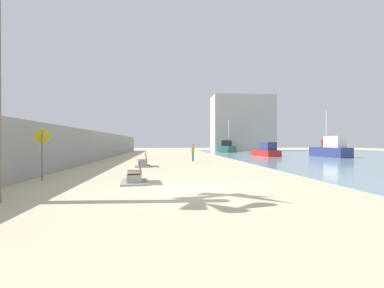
{
  "coord_description": "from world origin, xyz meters",
  "views": [
    {
      "loc": [
        -0.9,
        -10.65,
        1.75
      ],
      "look_at": [
        1.77,
        16.94,
        1.58
      ],
      "focal_mm": 27.12,
      "sensor_mm": 36.0,
      "label": 1
    }
  ],
  "objects_px": {
    "pedestrian_sign": "(42,147)",
    "boat_far_right": "(326,149)",
    "bench_far": "(143,163)",
    "boat_mid_bay": "(228,148)",
    "bench_near": "(135,177)",
    "person_walking": "(193,151)",
    "boat_far_left": "(331,149)",
    "boat_outer": "(266,151)"
  },
  "relations": [
    {
      "from": "bench_far",
      "to": "boat_mid_bay",
      "type": "height_order",
      "value": "boat_mid_bay"
    },
    {
      "from": "boat_outer",
      "to": "boat_mid_bay",
      "type": "bearing_deg",
      "value": 95.75
    },
    {
      "from": "person_walking",
      "to": "boat_mid_bay",
      "type": "distance_m",
      "value": 24.64
    },
    {
      "from": "bench_far",
      "to": "boat_mid_bay",
      "type": "distance_m",
      "value": 31.17
    },
    {
      "from": "bench_near",
      "to": "bench_far",
      "type": "distance_m",
      "value": 8.41
    },
    {
      "from": "pedestrian_sign",
      "to": "boat_far_left",
      "type": "bearing_deg",
      "value": 36.1
    },
    {
      "from": "bench_near",
      "to": "pedestrian_sign",
      "type": "relative_size",
      "value": 0.9
    },
    {
      "from": "boat_far_right",
      "to": "pedestrian_sign",
      "type": "distance_m",
      "value": 36.55
    },
    {
      "from": "person_walking",
      "to": "boat_far_right",
      "type": "bearing_deg",
      "value": 30.01
    },
    {
      "from": "boat_far_right",
      "to": "boat_far_left",
      "type": "distance_m",
      "value": 6.71
    },
    {
      "from": "bench_near",
      "to": "boat_mid_bay",
      "type": "height_order",
      "value": "boat_mid_bay"
    },
    {
      "from": "bench_far",
      "to": "pedestrian_sign",
      "type": "distance_m",
      "value": 8.48
    },
    {
      "from": "boat_outer",
      "to": "pedestrian_sign",
      "type": "height_order",
      "value": "pedestrian_sign"
    },
    {
      "from": "boat_outer",
      "to": "boat_far_right",
      "type": "distance_m",
      "value": 10.0
    },
    {
      "from": "person_walking",
      "to": "boat_outer",
      "type": "relative_size",
      "value": 0.35
    },
    {
      "from": "boat_mid_bay",
      "to": "boat_far_left",
      "type": "height_order",
      "value": "boat_mid_bay"
    },
    {
      "from": "bench_near",
      "to": "bench_far",
      "type": "height_order",
      "value": "same"
    },
    {
      "from": "boat_far_left",
      "to": "pedestrian_sign",
      "type": "xyz_separation_m",
      "value": [
        -24.62,
        -17.96,
        0.61
      ]
    },
    {
      "from": "bench_near",
      "to": "boat_outer",
      "type": "distance_m",
      "value": 25.98
    },
    {
      "from": "bench_far",
      "to": "person_walking",
      "type": "relative_size",
      "value": 1.35
    },
    {
      "from": "boat_far_right",
      "to": "boat_mid_bay",
      "type": "distance_m",
      "value": 16.24
    },
    {
      "from": "boat_mid_bay",
      "to": "boat_far_left",
      "type": "xyz_separation_m",
      "value": [
        8.08,
        -17.94,
        0.1
      ]
    },
    {
      "from": "boat_mid_bay",
      "to": "bench_near",
      "type": "bearing_deg",
      "value": -108.43
    },
    {
      "from": "pedestrian_sign",
      "to": "bench_far",
      "type": "bearing_deg",
      "value": 61.6
    },
    {
      "from": "boat_far_right",
      "to": "boat_far_left",
      "type": "relative_size",
      "value": 1.3
    },
    {
      "from": "boat_far_right",
      "to": "pedestrian_sign",
      "type": "xyz_separation_m",
      "value": [
        -27.58,
        -23.98,
        0.72
      ]
    },
    {
      "from": "pedestrian_sign",
      "to": "boat_far_right",
      "type": "bearing_deg",
      "value": 41.01
    },
    {
      "from": "bench_near",
      "to": "boat_far_left",
      "type": "relative_size",
      "value": 0.38
    },
    {
      "from": "boat_mid_bay",
      "to": "pedestrian_sign",
      "type": "distance_m",
      "value": 39.53
    },
    {
      "from": "bench_far",
      "to": "boat_far_right",
      "type": "bearing_deg",
      "value": 35.15
    },
    {
      "from": "person_walking",
      "to": "boat_far_right",
      "type": "xyz_separation_m",
      "value": [
        19.46,
        11.24,
        -0.14
      ]
    },
    {
      "from": "bench_near",
      "to": "boat_far_left",
      "type": "distance_m",
      "value": 27.87
    },
    {
      "from": "bench_far",
      "to": "boat_far_right",
      "type": "distance_m",
      "value": 28.86
    },
    {
      "from": "person_walking",
      "to": "pedestrian_sign",
      "type": "xyz_separation_m",
      "value": [
        -8.12,
        -12.74,
        0.58
      ]
    },
    {
      "from": "person_walking",
      "to": "boat_mid_bay",
      "type": "bearing_deg",
      "value": 70.01
    },
    {
      "from": "person_walking",
      "to": "boat_mid_bay",
      "type": "height_order",
      "value": "boat_mid_bay"
    },
    {
      "from": "bench_near",
      "to": "boat_mid_bay",
      "type": "xyz_separation_m",
      "value": [
        12.31,
        36.93,
        0.58
      ]
    },
    {
      "from": "boat_outer",
      "to": "person_walking",
      "type": "bearing_deg",
      "value": -140.36
    },
    {
      "from": "boat_far_left",
      "to": "bench_far",
      "type": "bearing_deg",
      "value": -152.84
    },
    {
      "from": "person_walking",
      "to": "pedestrian_sign",
      "type": "height_order",
      "value": "pedestrian_sign"
    },
    {
      "from": "bench_near",
      "to": "pedestrian_sign",
      "type": "distance_m",
      "value": 4.54
    },
    {
      "from": "boat_outer",
      "to": "boat_far_right",
      "type": "xyz_separation_m",
      "value": [
        9.53,
        3.01,
        0.14
      ]
    }
  ]
}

